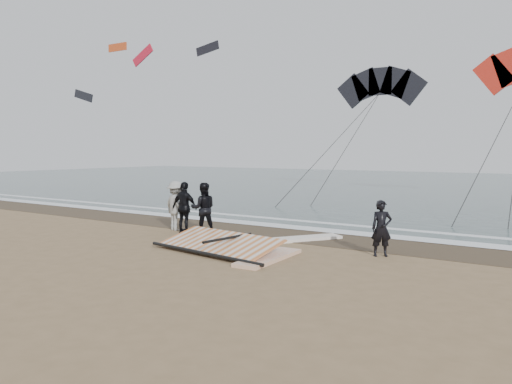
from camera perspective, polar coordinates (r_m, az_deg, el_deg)
ground at (r=13.82m, az=-3.17°, el=-7.70°), size 120.00×120.00×0.00m
sea at (r=44.68m, az=22.84°, el=0.58°), size 120.00×54.00×0.02m
wet_sand at (r=17.58m, az=5.61°, el=-5.00°), size 120.00×2.80×0.01m
foam_near at (r=18.81m, az=7.59°, el=-4.31°), size 120.00×0.90×0.01m
foam_far at (r=20.34m, az=9.67°, el=-3.65°), size 120.00×0.45×0.01m
man_main at (r=14.51m, az=14.15°, el=-4.05°), size 0.69×0.64×1.59m
board_white at (r=13.78m, az=1.46°, el=-7.51°), size 0.83×2.63×0.10m
board_cream at (r=16.81m, az=5.72°, el=-5.30°), size 1.92×2.39×0.10m
trio_cluster at (r=18.37m, az=-7.92°, el=-1.71°), size 2.64×1.18×1.86m
sail_rig at (r=14.90m, az=-4.05°, el=-6.02°), size 4.46×2.27×0.51m
kite_dark at (r=38.37m, az=13.98°, el=11.32°), size 7.59×7.00×15.54m
distant_kites at (r=58.72m, az=-13.47°, el=14.27°), size 16.18×6.12×7.20m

